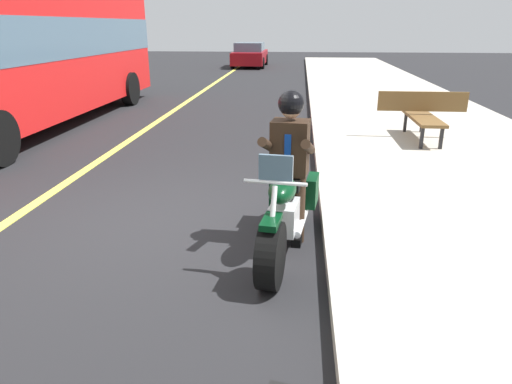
% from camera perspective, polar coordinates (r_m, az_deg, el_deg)
% --- Properties ---
extents(ground_plane, '(80.00, 80.00, 0.00)m').
position_cam_1_polar(ground_plane, '(5.99, -11.44, -4.08)').
color(ground_plane, black).
extents(lane_center_stripe, '(60.00, 0.16, 0.01)m').
position_cam_1_polar(lane_center_stripe, '(6.82, -27.80, -3.02)').
color(lane_center_stripe, '#E5DB4C').
rests_on(lane_center_stripe, ground_plane).
extents(motorcycle_main, '(2.22, 0.78, 1.26)m').
position_cam_1_polar(motorcycle_main, '(5.14, 3.68, -2.31)').
color(motorcycle_main, black).
rests_on(motorcycle_main, ground_plane).
extents(rider_main, '(0.67, 0.61, 1.74)m').
position_cam_1_polar(rider_main, '(5.13, 4.14, 4.52)').
color(rider_main, black).
rests_on(rider_main, ground_plane).
extents(bus_near, '(11.05, 2.70, 3.30)m').
position_cam_1_polar(bus_near, '(12.58, -26.83, 15.47)').
color(bus_near, red).
rests_on(bus_near, ground_plane).
extents(car_silver, '(4.60, 1.92, 1.40)m').
position_cam_1_polar(car_silver, '(28.99, -0.74, 16.47)').
color(car_silver, maroon).
rests_on(car_silver, ground_plane).
extents(bench_sidewalk, '(1.80, 1.80, 0.95)m').
position_cam_1_polar(bench_sidewalk, '(10.23, 19.78, 9.25)').
color(bench_sidewalk, brown).
rests_on(bench_sidewalk, sidewalk_curb).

